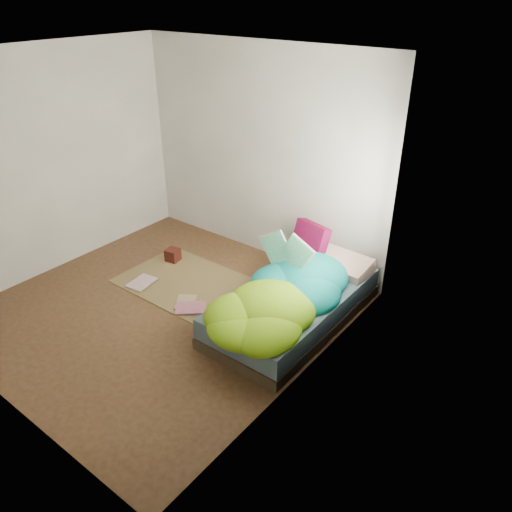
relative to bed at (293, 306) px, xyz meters
The scene contains 12 objects.
ground 1.43m from the bed, 149.45° to the right, with size 3.50×3.50×0.00m, color #412A19.
room_walls 2.02m from the bed, 149.42° to the right, with size 3.54×3.54×2.62m.
bed is the anchor object (origin of this frame).
duvet 0.41m from the bed, 90.00° to the right, with size 0.96×1.84×0.34m, color #08787E, non-canonical shape.
rug 1.39m from the bed, behind, with size 1.60×1.10×0.01m, color brown.
pillow_floral 0.76m from the bed, 76.24° to the left, with size 0.62×0.38×0.14m, color beige.
pillow_magenta 0.85m from the bed, 110.64° to the left, with size 0.43×0.13×0.43m, color #55051A.
open_book 0.69m from the bed, 153.27° to the left, with size 0.50×0.11×0.31m, color #2B8436, non-canonical shape.
wooden_box 1.92m from the bed, behind, with size 0.16×0.16×0.16m, color #3C120D.
floor_book_a 1.99m from the bed, 164.38° to the right, with size 0.24×0.33×0.03m, color silver.
floor_book_b 1.15m from the bed, 156.64° to the right, with size 0.24×0.33×0.03m, color #B16682.
floor_book_c 1.31m from the bed, 154.85° to the right, with size 0.21×0.29×0.02m, color tan.
Camera 1 is at (3.54, -2.93, 3.14)m, focal length 35.00 mm.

